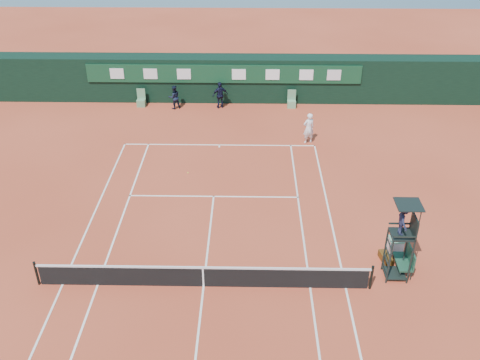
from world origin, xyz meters
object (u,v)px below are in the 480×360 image
object	(u,v)px
umpire_chair	(403,226)
player	(309,128)
cooler	(395,245)
player_bench	(406,259)
tennis_net	(203,276)

from	to	relation	value
umpire_chair	player	distance (m)	11.90
umpire_chair	player	world-z (taller)	umpire_chair
umpire_chair	cooler	xyz separation A→B (m)	(0.39, 1.58, -2.13)
player_bench	player	world-z (taller)	player
umpire_chair	cooler	bearing A→B (deg)	75.97
player_bench	cooler	bearing A→B (deg)	94.49
player_bench	player	xyz separation A→B (m)	(-2.86, 11.23, 0.32)
tennis_net	umpire_chair	world-z (taller)	umpire_chair
player_bench	cooler	size ratio (longest dim) A/B	1.86
umpire_chair	player	size ratio (longest dim) A/B	1.86
umpire_chair	player_bench	xyz separation A→B (m)	(0.49, 0.33, -1.86)
cooler	player_bench	bearing A→B (deg)	-85.51
player	umpire_chair	bearing A→B (deg)	80.81
player_bench	umpire_chair	bearing A→B (deg)	-146.24
umpire_chair	cooler	distance (m)	2.68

